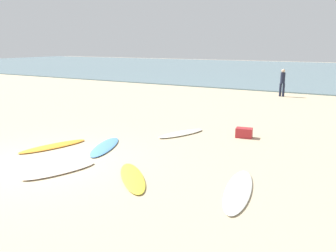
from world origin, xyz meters
TOP-DOWN VIEW (x-y plane):
  - ground_plane at (0.00, 0.00)m, footprint 120.00×120.00m
  - ocean_water at (0.00, 37.50)m, footprint 120.00×40.00m
  - surfboard_0 at (2.69, 0.27)m, footprint 1.79×1.86m
  - surfboard_1 at (1.78, 4.58)m, footprint 1.25×2.05m
  - surfboard_2 at (5.15, 0.80)m, footprint 1.06×2.58m
  - surfboard_3 at (0.84, -0.26)m, footprint 1.14×1.97m
  - surfboard_4 at (-0.99, 1.21)m, footprint 1.15×2.26m
  - surfboard_5 at (0.46, 1.96)m, footprint 1.32×2.23m
  - beachgoer_near at (2.90, 15.78)m, footprint 0.34×0.34m
  - beach_cooler at (3.86, 5.28)m, footprint 0.61×0.44m

SIDE VIEW (x-z plane):
  - ground_plane at x=0.00m, z-range 0.00..0.00m
  - surfboard_0 at x=2.69m, z-range 0.00..0.06m
  - surfboard_4 at x=-0.99m, z-range 0.00..0.06m
  - surfboard_2 at x=5.15m, z-range 0.00..0.07m
  - surfboard_5 at x=0.46m, z-range 0.00..0.07m
  - surfboard_3 at x=0.84m, z-range 0.00..0.08m
  - surfboard_1 at x=1.78m, z-range 0.00..0.08m
  - ocean_water at x=0.00m, z-range 0.00..0.08m
  - beach_cooler at x=3.86m, z-range 0.00..0.33m
  - beachgoer_near at x=2.90m, z-range 0.09..1.76m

